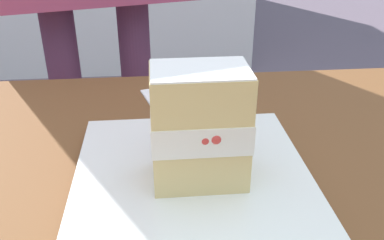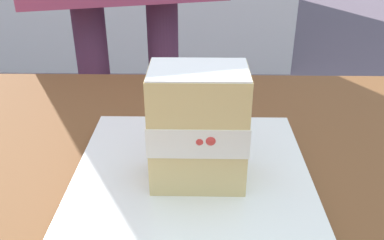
{
  "view_description": "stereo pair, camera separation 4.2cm",
  "coord_description": "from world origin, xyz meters",
  "views": [
    {
      "loc": [
        0.15,
        0.16,
        0.99
      ],
      "look_at": [
        0.12,
        -0.21,
        0.8
      ],
      "focal_mm": 38.93,
      "sensor_mm": 36.0,
      "label": 1
    },
    {
      "loc": [
        0.11,
        0.16,
        0.99
      ],
      "look_at": [
        0.12,
        -0.21,
        0.8
      ],
      "focal_mm": 38.93,
      "sensor_mm": 36.0,
      "label": 2
    }
  ],
  "objects": [
    {
      "name": "dessert_plate",
      "position": [
        0.12,
        -0.21,
        0.73
      ],
      "size": [
        0.25,
        0.25,
        0.02
      ],
      "color": "white",
      "rests_on": "patio_table"
    },
    {
      "name": "cake_slice",
      "position": [
        0.11,
        -0.19,
        0.8
      ],
      "size": [
        0.09,
        0.07,
        0.12
      ],
      "color": "#E0C17A",
      "rests_on": "dessert_plate"
    },
    {
      "name": "paper_napkin",
      "position": [
        0.11,
        -0.44,
        0.72
      ],
      "size": [
        0.14,
        0.1,
        0.0
      ],
      "color": "white",
      "rests_on": "patio_table"
    }
  ]
}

